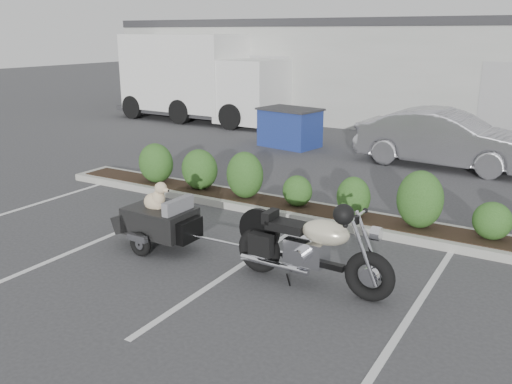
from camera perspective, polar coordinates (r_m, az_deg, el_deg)
The scene contains 8 objects.
ground at distance 9.52m, azimuth -6.11°, elevation -5.12°, with size 90.00×90.00×0.00m, color #38383A.
planter_kerb at distance 10.78m, azimuth 5.21°, elevation -2.06°, with size 12.00×1.00×0.15m, color #9E9E93.
building at distance 24.68m, azimuth 18.62°, elevation 12.17°, with size 26.00×10.00×4.00m, color #9EA099.
motorcycle at distance 7.69m, azimuth 5.76°, elevation -5.98°, with size 2.45×0.82×1.41m.
pet_trailer at distance 9.17m, azimuth -10.14°, elevation -2.86°, with size 1.95×1.08×1.16m.
sedan at distance 15.35m, azimuth 19.29°, elevation 5.31°, with size 1.61×4.62×1.52m, color #A7A6AD.
dumpster at distance 17.23m, azimuth 3.58°, elevation 6.83°, with size 2.03×1.56×1.21m.
delivery_truck at distance 22.45m, azimuth -5.79°, elevation 11.66°, with size 7.53×2.81×3.41m.
Camera 1 is at (5.37, -7.04, 3.49)m, focal length 38.00 mm.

